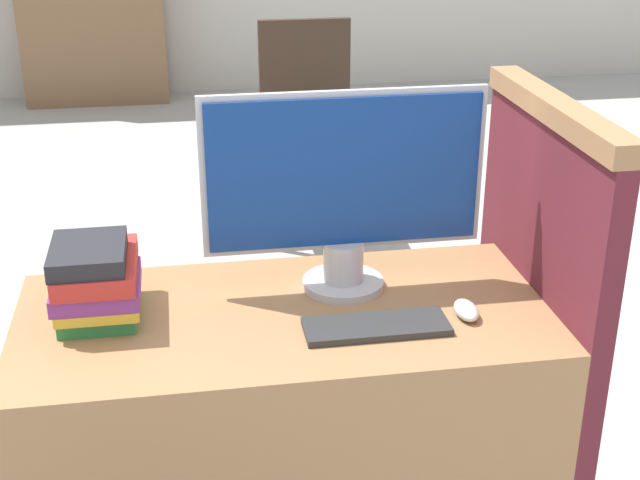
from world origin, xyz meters
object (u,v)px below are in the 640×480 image
far_chair (308,119)px  monitor (344,188)px  book_stack (96,280)px  keyboard (376,327)px  mouse (466,310)px

far_chair → monitor: bearing=-125.9°
book_stack → far_chair: size_ratio=0.25×
keyboard → monitor: bearing=98.4°
monitor → mouse: size_ratio=6.92×
monitor → book_stack: bearing=-174.2°
book_stack → far_chair: (0.82, 2.28, -0.31)m
mouse → book_stack: bearing=170.5°
monitor → keyboard: 0.33m
keyboard → far_chair: 2.46m
far_chair → book_stack: bearing=-139.1°
keyboard → mouse: size_ratio=3.36×
far_chair → mouse: bearing=-119.6°
book_stack → far_chair: far_chair is taller
keyboard → mouse: mouse is taller
keyboard → far_chair: size_ratio=0.31×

